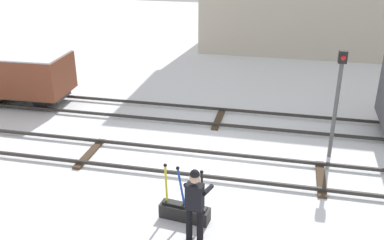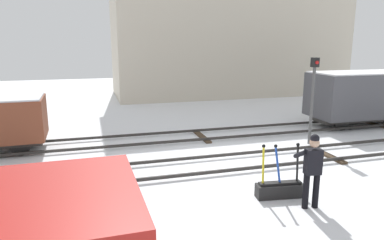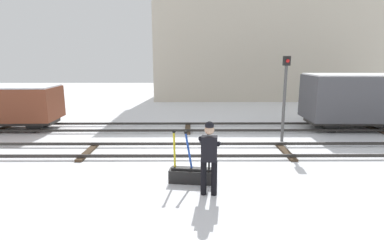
% 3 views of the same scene
% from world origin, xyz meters
% --- Properties ---
extents(ground_plane, '(60.00, 60.00, 0.00)m').
position_xyz_m(ground_plane, '(0.00, 0.00, 0.00)').
color(ground_plane, white).
extents(track_main_line, '(44.00, 1.94, 0.18)m').
position_xyz_m(track_main_line, '(0.00, 0.00, 0.11)').
color(track_main_line, '#2D2B28').
rests_on(track_main_line, ground_plane).
extents(track_siding_near, '(44.00, 1.94, 0.18)m').
position_xyz_m(track_siding_near, '(0.00, 3.57, 0.11)').
color(track_siding_near, '#2D2B28').
rests_on(track_siding_near, ground_plane).
extents(switch_lever_frame, '(1.28, 0.52, 1.45)m').
position_xyz_m(switch_lever_frame, '(0.16, -2.60, 0.25)').
color(switch_lever_frame, black).
rests_on(switch_lever_frame, ground_plane).
extents(rail_worker, '(0.60, 0.72, 1.86)m').
position_xyz_m(rail_worker, '(0.58, -3.32, 1.06)').
color(rail_worker, black).
rests_on(rail_worker, ground_plane).
extents(signal_post, '(0.24, 0.32, 3.38)m').
position_xyz_m(signal_post, '(3.83, 1.50, 2.11)').
color(signal_post, '#4C4C4C').
rests_on(signal_post, ground_plane).
extents(freight_car_near_switch, '(4.99, 2.18, 2.04)m').
position_xyz_m(freight_car_near_switch, '(-8.56, 3.57, 1.20)').
color(freight_car_near_switch, '#2D2B28').
rests_on(freight_car_near_switch, ground_plane).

